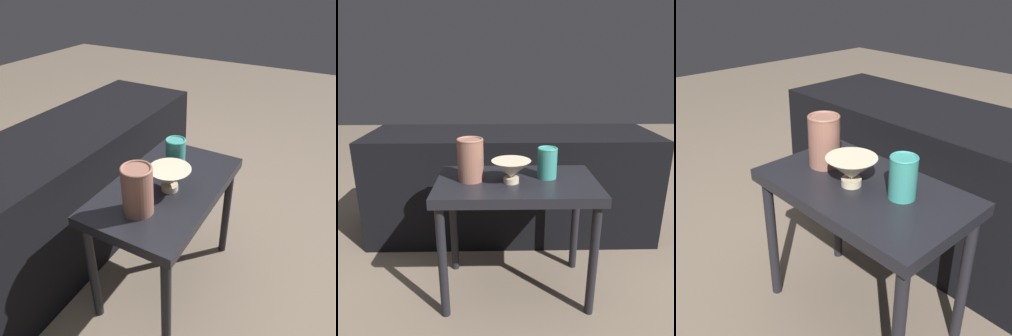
{
  "view_description": "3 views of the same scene",
  "coord_description": "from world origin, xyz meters",
  "views": [
    {
      "loc": [
        -0.9,
        -0.5,
        1.24
      ],
      "look_at": [
        0.0,
        -0.0,
        0.6
      ],
      "focal_mm": 35.0,
      "sensor_mm": 36.0,
      "label": 1
    },
    {
      "loc": [
        -0.07,
        -1.25,
        0.99
      ],
      "look_at": [
        -0.05,
        -0.05,
        0.6
      ],
      "focal_mm": 35.0,
      "sensor_mm": 36.0,
      "label": 2
    },
    {
      "loc": [
        0.73,
        -0.76,
        1.11
      ],
      "look_at": [
        -0.04,
        -0.04,
        0.58
      ],
      "focal_mm": 42.0,
      "sensor_mm": 36.0,
      "label": 3
    }
  ],
  "objects": [
    {
      "name": "ground_plane",
      "position": [
        0.0,
        0.0,
        0.0
      ],
      "size": [
        8.0,
        8.0,
        0.0
      ],
      "primitive_type": "plane",
      "color": "#6B5B4C"
    },
    {
      "name": "table",
      "position": [
        0.0,
        0.0,
        0.45
      ],
      "size": [
        0.66,
        0.39,
        0.53
      ],
      "color": "black",
      "rests_on": "ground_plane"
    },
    {
      "name": "couch_backdrop",
      "position": [
        0.0,
        0.55,
        0.3
      ],
      "size": [
        1.6,
        0.5,
        0.61
      ],
      "color": "black",
      "rests_on": "ground_plane"
    },
    {
      "name": "bowl",
      "position": [
        -0.02,
        -0.03,
        0.58
      ],
      "size": [
        0.16,
        0.16,
        0.09
      ],
      "color": "#C1B293",
      "rests_on": "table"
    },
    {
      "name": "vase_textured_left",
      "position": [
        -0.19,
        0.01,
        0.62
      ],
      "size": [
        0.11,
        0.11,
        0.17
      ],
      "color": "brown",
      "rests_on": "table"
    },
    {
      "name": "vase_colorful_right",
      "position": [
        0.13,
        0.03,
        0.59
      ],
      "size": [
        0.08,
        0.08,
        0.13
      ],
      "color": "teal",
      "rests_on": "table"
    }
  ]
}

